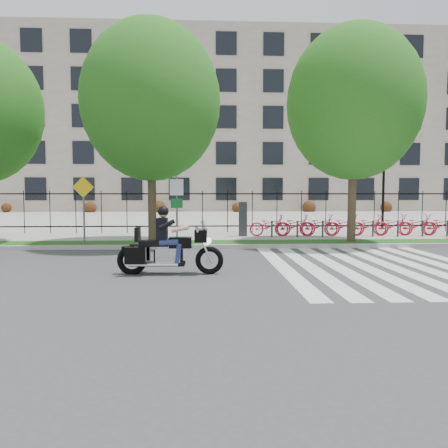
{
  "coord_description": "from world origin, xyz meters",
  "views": [
    {
      "loc": [
        0.03,
        -11.75,
        2.01
      ],
      "look_at": [
        0.74,
        3.0,
        0.98
      ],
      "focal_mm": 35.0,
      "sensor_mm": 36.0,
      "label": 1
    }
  ],
  "objects": [
    {
      "name": "grass_verge",
      "position": [
        0.0,
        4.95,
        0.07
      ],
      "size": [
        60.0,
        1.5,
        0.15
      ],
      "primitive_type": "cube",
      "color": "#164C13",
      "rests_on": "ground"
    },
    {
      "name": "bike_share_station",
      "position": [
        6.74,
        7.2,
        0.63
      ],
      "size": [
        9.98,
        0.85,
        1.5
      ],
      "color": "#2D2D33",
      "rests_on": "sidewalk"
    },
    {
      "name": "iron_fence",
      "position": [
        0.0,
        9.2,
        1.15
      ],
      "size": [
        30.0,
        0.06,
        2.0
      ],
      "primitive_type": null,
      "color": "black",
      "rests_on": "sidewalk"
    },
    {
      "name": "office_building",
      "position": [
        0.0,
        44.92,
        9.97
      ],
      "size": [
        60.0,
        21.9,
        20.15
      ],
      "color": "#A09281",
      "rests_on": "ground"
    },
    {
      "name": "sidewalk",
      "position": [
        0.0,
        7.45,
        0.07
      ],
      "size": [
        60.0,
        3.5,
        0.15
      ],
      "primitive_type": "cube",
      "color": "gray",
      "rests_on": "ground"
    },
    {
      "name": "ground",
      "position": [
        0.0,
        0.0,
        0.0
      ],
      "size": [
        120.0,
        120.0,
        0.0
      ],
      "primitive_type": "plane",
      "color": "#3B3B3D",
      "rests_on": "ground"
    },
    {
      "name": "plaza",
      "position": [
        0.0,
        25.0,
        0.05
      ],
      "size": [
        80.0,
        34.0,
        0.1
      ],
      "primitive_type": "cube",
      "color": "gray",
      "rests_on": "ground"
    },
    {
      "name": "lamp_post_right",
      "position": [
        10.0,
        12.0,
        3.21
      ],
      "size": [
        1.06,
        0.7,
        4.25
      ],
      "color": "black",
      "rests_on": "ground"
    },
    {
      "name": "sign_pole_regulatory",
      "position": [
        -0.95,
        4.58,
        1.74
      ],
      "size": [
        0.5,
        0.09,
        2.5
      ],
      "color": "#59595B",
      "rests_on": "grass_verge"
    },
    {
      "name": "curb",
      "position": [
        0.0,
        4.1,
        0.07
      ],
      "size": [
        60.0,
        0.2,
        0.15
      ],
      "primitive_type": "cube",
      "color": "#AAA8A0",
      "rests_on": "ground"
    },
    {
      "name": "sign_pole_warning",
      "position": [
        -4.38,
        4.58,
        1.74
      ],
      "size": [
        0.78,
        0.09,
        2.49
      ],
      "color": "#59595B",
      "rests_on": "grass_verge"
    },
    {
      "name": "street_tree_2",
      "position": [
        5.81,
        4.95,
        5.48
      ],
      "size": [
        5.13,
        5.13,
        8.28
      ],
      "color": "#3C2C20",
      "rests_on": "grass_verge"
    },
    {
      "name": "street_tree_1",
      "position": [
        -1.91,
        4.95,
        5.46
      ],
      "size": [
        5.2,
        5.2,
        8.31
      ],
      "color": "#3C2C20",
      "rests_on": "grass_verge"
    },
    {
      "name": "crosswalk_stripes",
      "position": [
        4.83,
        0.0,
        0.01
      ],
      "size": [
        5.7,
        8.0,
        0.01
      ],
      "primitive_type": null,
      "color": "silver",
      "rests_on": "ground"
    },
    {
      "name": "motorcycle_rider",
      "position": [
        -0.81,
        -0.89,
        0.68
      ],
      "size": [
        2.67,
        0.8,
        2.06
      ],
      "color": "black",
      "rests_on": "ground"
    }
  ]
}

